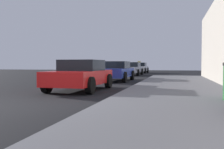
% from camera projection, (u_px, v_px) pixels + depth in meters
% --- Properties ---
extents(ground_plane, '(80.00, 80.00, 0.00)m').
position_uv_depth(ground_plane, '(25.00, 106.00, 6.80)').
color(ground_plane, black).
extents(sidewalk, '(4.00, 32.00, 0.15)m').
position_uv_depth(sidewalk, '(182.00, 109.00, 5.83)').
color(sidewalk, '#5B5B60').
rests_on(sidewalk, ground_plane).
extents(car_red, '(1.95, 4.02, 1.27)m').
position_uv_depth(car_red, '(81.00, 75.00, 10.79)').
color(car_red, red).
rests_on(car_red, ground_plane).
extents(car_blue, '(2.06, 4.39, 1.27)m').
position_uv_depth(car_blue, '(115.00, 71.00, 16.90)').
color(car_blue, '#233899').
rests_on(car_blue, ground_plane).
extents(car_silver, '(2.04, 4.56, 1.27)m').
position_uv_depth(car_silver, '(131.00, 69.00, 25.58)').
color(car_silver, '#B7B7BF').
rests_on(car_silver, ground_plane).
extents(car_white, '(2.06, 4.43, 1.43)m').
position_uv_depth(car_white, '(139.00, 68.00, 31.70)').
color(car_white, white).
rests_on(car_white, ground_plane).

